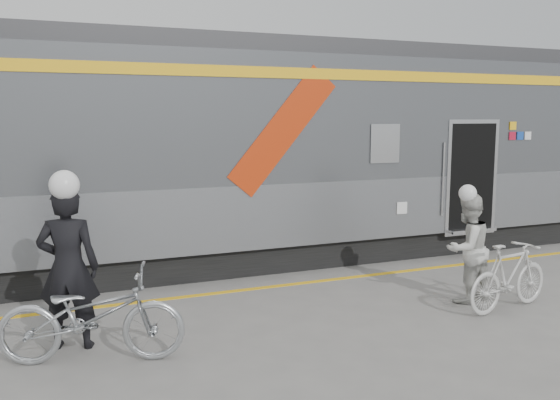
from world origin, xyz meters
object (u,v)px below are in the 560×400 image
man (68,268)px  bicycle_right (509,276)px  bicycle_left (92,316)px  woman (467,248)px

man → bicycle_right: 5.93m
bicycle_left → man: bearing=35.8°
bicycle_right → man: bearing=71.0°
woman → bicycle_right: (0.30, -0.55, -0.32)m
man → bicycle_right: bearing=-173.0°
man → bicycle_left: 0.73m
man → bicycle_right: size_ratio=1.20×
man → woman: man is taller
woman → man: bearing=-13.9°
man → woman: (5.54, -0.36, -0.17)m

